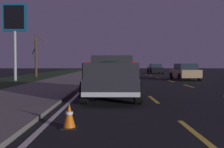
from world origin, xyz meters
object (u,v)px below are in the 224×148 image
(sedan_black, at_px, (155,69))
(bare_tree_far, at_px, (36,55))
(pickup_truck, at_px, (112,76))
(traffic_cone_near, at_px, (69,116))
(sedan_tan, at_px, (185,72))
(gas_price_sign, at_px, (15,24))

(sedan_black, xyz_separation_m, bare_tree_far, (-11.07, 15.78, 1.72))
(pickup_truck, height_order, traffic_cone_near, pickup_truck)
(sedan_black, distance_m, bare_tree_far, 19.35)
(sedan_tan, xyz_separation_m, bare_tree_far, (6.60, 15.68, 1.72))
(pickup_truck, bearing_deg, bare_tree_far, 23.10)
(sedan_tan, xyz_separation_m, traffic_cone_near, (-19.53, 7.99, -0.50))
(sedan_tan, bearing_deg, gas_price_sign, 103.60)
(bare_tree_far, bearing_deg, gas_price_sign, -174.32)
(bare_tree_far, bearing_deg, sedan_tan, -112.83)
(pickup_truck, bearing_deg, gas_price_sign, 36.89)
(sedan_black, height_order, gas_price_sign, gas_price_sign)
(pickup_truck, height_order, sedan_tan, pickup_truck)
(sedan_tan, distance_m, gas_price_sign, 15.59)
(pickup_truck, xyz_separation_m, sedan_tan, (13.79, -6.98, -0.20))
(bare_tree_far, distance_m, traffic_cone_near, 27.32)
(sedan_tan, bearing_deg, pickup_truck, 153.18)
(gas_price_sign, distance_m, bare_tree_far, 10.44)
(sedan_tan, bearing_deg, bare_tree_far, 67.17)
(sedan_black, relative_size, bare_tree_far, 0.87)
(traffic_cone_near, bearing_deg, gas_price_sign, 22.67)
(sedan_tan, relative_size, sedan_black, 1.00)
(sedan_black, bearing_deg, gas_price_sign, 145.15)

